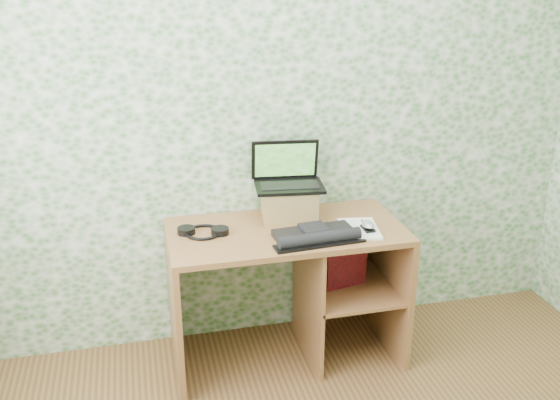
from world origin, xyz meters
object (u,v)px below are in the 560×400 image
object	(u,v)px
notepad	(359,229)
riser	(289,203)
desk	(299,272)
keyboard	(316,235)
laptop	(288,176)

from	to	relation	value
notepad	riser	bearing A→B (deg)	150.87
desk	riser	distance (m)	0.37
desk	keyboard	xyz separation A→B (m)	(0.03, -0.19, 0.29)
laptop	notepad	world-z (taller)	laptop
desk	keyboard	bearing A→B (deg)	-80.00
keyboard	desk	bearing A→B (deg)	95.62
desk	notepad	bearing A→B (deg)	-24.63
desk	laptop	bearing A→B (deg)	99.54
keyboard	notepad	distance (m)	0.25
laptop	keyboard	size ratio (longest dim) A/B	0.83
riser	keyboard	bearing A→B (deg)	-79.01
riser	laptop	bearing A→B (deg)	90.00
laptop	keyboard	xyz separation A→B (m)	(0.06, -0.34, -0.20)
desk	keyboard	world-z (taller)	keyboard
keyboard	riser	bearing A→B (deg)	96.61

